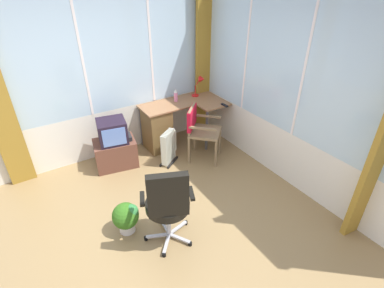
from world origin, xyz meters
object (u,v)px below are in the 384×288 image
at_px(tv_on_stand, 115,146).
at_px(office_chair, 168,203).
at_px(tv_remote, 225,105).
at_px(space_heater, 169,147).
at_px(desk_lamp, 200,83).
at_px(spray_bottle, 176,96).
at_px(wooden_armchair, 198,126).
at_px(desk, 161,126).
at_px(potted_plant, 126,216).

bearing_deg(tv_on_stand, office_chair, -91.04).
height_order(tv_remote, tv_on_stand, tv_on_stand).
relative_size(tv_on_stand, space_heater, 1.43).
height_order(desk_lamp, spray_bottle, desk_lamp).
bearing_deg(wooden_armchair, office_chair, -133.42).
bearing_deg(office_chair, space_heater, 61.55).
relative_size(tv_remote, spray_bottle, 0.69).
relative_size(spray_bottle, office_chair, 0.20).
relative_size(desk, wooden_armchair, 1.56).
relative_size(desk, space_heater, 2.51).
bearing_deg(office_chair, wooden_armchair, 46.58).
distance_m(wooden_armchair, tv_on_stand, 1.37).
bearing_deg(potted_plant, tv_on_stand, 74.99).
height_order(desk_lamp, office_chair, desk_lamp).
bearing_deg(tv_on_stand, spray_bottle, 8.66).
distance_m(tv_on_stand, space_heater, 0.86).
height_order(wooden_armchair, office_chair, office_chair).
relative_size(tv_remote, space_heater, 0.26).
bearing_deg(desk, desk_lamp, 2.91).
bearing_deg(space_heater, office_chair, -118.45).
xyz_separation_m(space_heater, potted_plant, (-1.15, -1.05, -0.05)).
distance_m(desk, office_chair, 2.19).
distance_m(tv_remote, wooden_armchair, 0.63).
height_order(tv_on_stand, space_heater, tv_on_stand).
xyz_separation_m(spray_bottle, potted_plant, (-1.62, -1.61, -0.65)).
xyz_separation_m(spray_bottle, tv_on_stand, (-1.24, -0.19, -0.52)).
bearing_deg(space_heater, tv_remote, -2.73).
relative_size(desk_lamp, space_heater, 0.67).
bearing_deg(spray_bottle, desk_lamp, -2.59).
xyz_separation_m(desk, tv_remote, (0.95, -0.55, 0.37)).
bearing_deg(space_heater, tv_on_stand, 154.18).
xyz_separation_m(tv_remote, potted_plant, (-2.22, -1.00, -0.55)).
distance_m(space_heater, potted_plant, 1.56).
distance_m(spray_bottle, office_chair, 2.42).
bearing_deg(desk, space_heater, -102.96).
bearing_deg(office_chair, desk, 65.12).
bearing_deg(wooden_armchair, space_heater, 164.44).
height_order(wooden_armchair, tv_on_stand, wooden_armchair).
xyz_separation_m(desk_lamp, office_chair, (-1.77, -2.03, -0.40)).
bearing_deg(tv_remote, desk_lamp, 98.20).
height_order(spray_bottle, tv_on_stand, spray_bottle).
bearing_deg(wooden_armchair, desk, 119.88).
relative_size(desk_lamp, spray_bottle, 1.76).
xyz_separation_m(desk_lamp, tv_remote, (0.10, -0.59, -0.24)).
xyz_separation_m(tv_remote, space_heater, (-1.07, 0.05, -0.50)).
bearing_deg(tv_on_stand, tv_remote, -13.00).
xyz_separation_m(wooden_armchair, potted_plant, (-1.63, -0.92, -0.36)).
relative_size(spray_bottle, tv_on_stand, 0.27).
distance_m(desk, wooden_armchair, 0.75).
height_order(tv_remote, space_heater, tv_remote).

